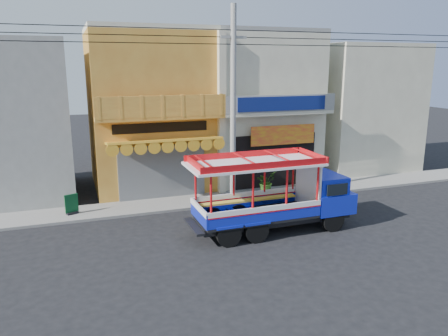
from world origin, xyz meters
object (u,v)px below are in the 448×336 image
Objects in this scene: green_sign at (72,206)px; potted_plant_b at (304,182)px; utility_pole at (236,96)px; potted_plant_a at (266,182)px; potted_plant_c at (301,176)px; songthaew_truck at (284,194)px.

potted_plant_b is (11.12, -0.45, 0.16)m from green_sign.
utility_pole is 4.85m from potted_plant_a.
potted_plant_b is (1.80, -0.66, -0.01)m from potted_plant_a.
potted_plant_c is at bearing -61.97° from potted_plant_b.
potted_plant_a is at bearing 22.74° from utility_pole.
utility_pole is 31.70× the size of green_sign.
songthaew_truck is at bearing -81.52° from utility_pole.
songthaew_truck is 7.48× the size of green_sign.
green_sign is 0.83× the size of potted_plant_b.
potted_plant_a is 1.91m from potted_plant_b.
potted_plant_c reaches higher than potted_plant_a.
utility_pole is 4.24× the size of songthaew_truck.
potted_plant_a is 2.28m from potted_plant_c.
utility_pole reaches higher than potted_plant_a.
potted_plant_a is 1.02× the size of potted_plant_b.
songthaew_truck is (0.57, -3.80, -3.55)m from utility_pole.
utility_pole is at bearing 175.64° from potted_plant_a.
songthaew_truck reaches higher than green_sign.
green_sign is 11.13m from potted_plant_b.
songthaew_truck is at bearing -28.99° from green_sign.
potted_plant_c is (3.63, 5.02, -0.81)m from songthaew_truck.
potted_plant_c is (11.57, 0.62, 0.18)m from green_sign.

